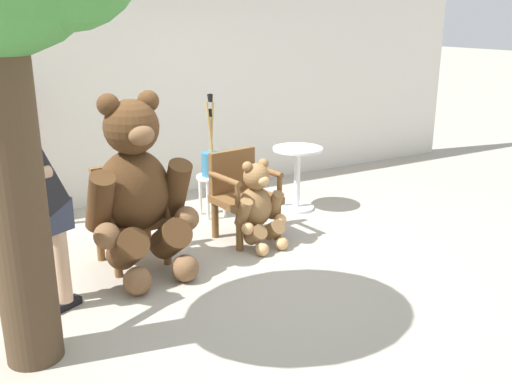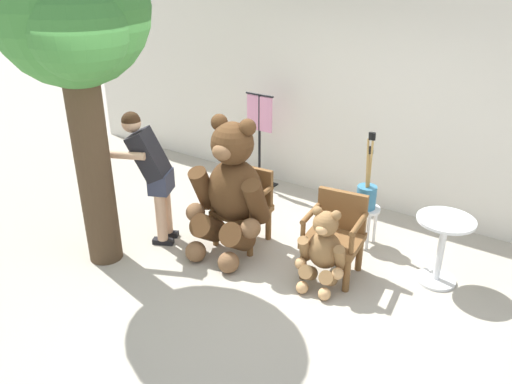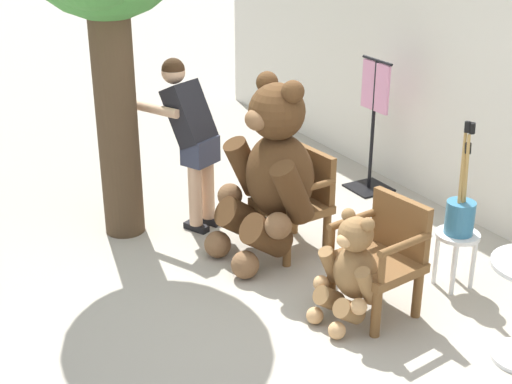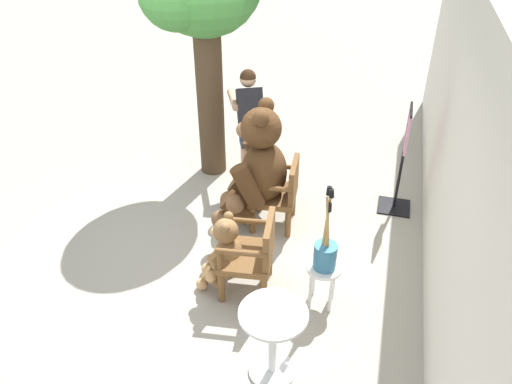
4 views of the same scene
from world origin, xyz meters
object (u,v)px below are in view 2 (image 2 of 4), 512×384
at_px(round_side_table, 442,243).
at_px(patio_tree, 73,23).
at_px(wooden_chair_left, 245,204).
at_px(brush_bucket, 367,193).
at_px(clothing_display_stand, 259,139).
at_px(white_stool, 364,216).
at_px(person_visitor, 151,167).
at_px(teddy_bear_small, 323,249).
at_px(wooden_chair_right, 335,233).
at_px(teddy_bear_large, 231,189).

xyz_separation_m(round_side_table, patio_tree, (-3.07, -1.68, 2.04)).
height_order(wooden_chair_left, brush_bucket, brush_bucket).
bearing_deg(patio_tree, round_side_table, 28.69).
relative_size(wooden_chair_left, clothing_display_stand, 0.63).
bearing_deg(white_stool, patio_tree, -137.53).
relative_size(person_visitor, clothing_display_stand, 1.13).
height_order(wooden_chair_left, clothing_display_stand, clothing_display_stand).
bearing_deg(patio_tree, clothing_display_stand, 84.72).
bearing_deg(round_side_table, teddy_bear_small, -141.84).
relative_size(wooden_chair_left, brush_bucket, 0.96).
height_order(wooden_chair_right, teddy_bear_small, wooden_chair_right).
bearing_deg(wooden_chair_right, person_visitor, -163.55).
xyz_separation_m(teddy_bear_large, patio_tree, (-0.98, -0.97, 1.73)).
relative_size(round_side_table, clothing_display_stand, 0.53).
bearing_deg(brush_bucket, person_visitor, -146.97).
relative_size(teddy_bear_large, brush_bucket, 1.73).
xyz_separation_m(wooden_chair_left, white_stool, (1.16, 0.72, -0.11)).
distance_m(teddy_bear_small, patio_tree, 3.12).
height_order(wooden_chair_left, teddy_bear_large, teddy_bear_large).
bearing_deg(teddy_bear_small, brush_bucket, 90.22).
bearing_deg(person_visitor, round_side_table, 19.39).
bearing_deg(clothing_display_stand, white_stool, -18.47).
distance_m(teddy_bear_large, patio_tree, 2.21).
xyz_separation_m(wooden_chair_right, clothing_display_stand, (-1.88, 1.35, 0.26)).
xyz_separation_m(teddy_bear_small, patio_tree, (-2.14, -0.95, 2.07)).
height_order(white_stool, patio_tree, patio_tree).
bearing_deg(wooden_chair_left, white_stool, 31.74).
bearing_deg(teddy_bear_large, teddy_bear_small, -1.11).
bearing_deg(teddy_bear_small, patio_tree, -156.11).
bearing_deg(wooden_chair_right, clothing_display_stand, 144.34).
height_order(teddy_bear_large, clothing_display_stand, teddy_bear_large).
xyz_separation_m(teddy_bear_large, brush_bucket, (1.15, 0.98, -0.12)).
relative_size(teddy_bear_large, teddy_bear_small, 1.83).
bearing_deg(brush_bucket, round_side_table, -16.09).
bearing_deg(wooden_chair_right, patio_tree, -149.85).
distance_m(brush_bucket, round_side_table, 0.99).
relative_size(teddy_bear_small, brush_bucket, 0.95).
bearing_deg(patio_tree, teddy_bear_large, 44.58).
bearing_deg(white_stool, clothing_display_stand, 161.53).
height_order(brush_bucket, clothing_display_stand, clothing_display_stand).
xyz_separation_m(wooden_chair_left, brush_bucket, (1.16, 0.72, 0.17)).
xyz_separation_m(wooden_chair_right, teddy_bear_small, (0.01, -0.29, -0.05)).
distance_m(wooden_chair_left, teddy_bear_large, 0.40).
relative_size(patio_tree, clothing_display_stand, 2.44).
height_order(person_visitor, brush_bucket, person_visitor).
bearing_deg(teddy_bear_small, clothing_display_stand, 139.20).
bearing_deg(round_side_table, brush_bucket, 163.91).
relative_size(wooden_chair_left, wooden_chair_right, 1.00).
xyz_separation_m(teddy_bear_small, clothing_display_stand, (-1.90, 1.64, 0.31)).
xyz_separation_m(wooden_chair_left, clothing_display_stand, (-0.73, 1.35, 0.26)).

